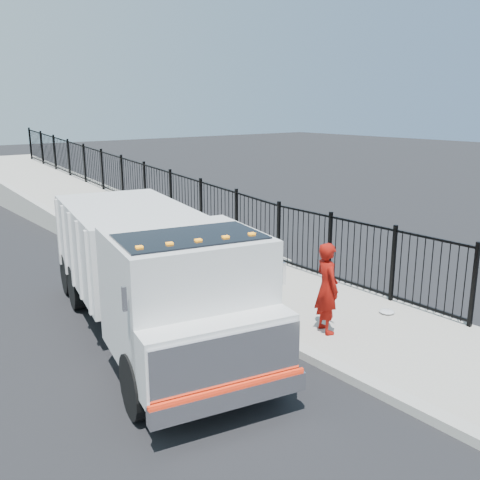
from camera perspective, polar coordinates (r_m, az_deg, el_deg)
ground at (r=10.98m, az=4.51°, el=-11.08°), size 120.00×120.00×0.00m
sidewalk at (r=11.18m, az=19.14°, el=-11.04°), size 3.55×12.00×0.12m
curb at (r=9.74m, az=12.81°, el=-14.38°), size 0.30×12.00×0.16m
ramp at (r=25.31m, az=-17.18°, el=2.96°), size 3.95×24.06×3.19m
iron_fence at (r=22.15m, az=-10.05°, el=4.21°), size 0.10×28.00×1.80m
truck at (r=10.91m, az=-9.50°, el=-2.88°), size 4.08×8.18×2.68m
worker at (r=11.05m, az=9.26°, el=-5.06°), size 0.66×0.80×1.90m
debris at (r=12.58m, az=15.39°, el=-7.37°), size 0.34×0.34×0.09m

